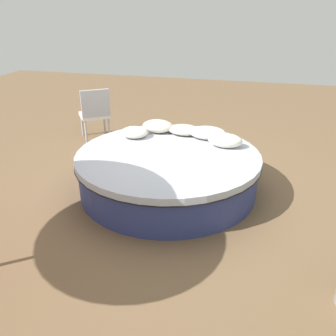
% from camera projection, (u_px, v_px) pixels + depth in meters
% --- Properties ---
extents(ground_plane, '(16.00, 16.00, 0.00)m').
position_uv_depth(ground_plane, '(168.00, 189.00, 5.09)').
color(ground_plane, brown).
extents(round_bed, '(2.51, 2.51, 0.56)m').
position_uv_depth(round_bed, '(168.00, 171.00, 4.97)').
color(round_bed, navy).
rests_on(round_bed, ground_plane).
extents(throw_pillow_0, '(0.48, 0.29, 0.19)m').
position_uv_depth(throw_pillow_0, '(225.00, 140.00, 5.03)').
color(throw_pillow_0, silver).
rests_on(throw_pillow_0, round_bed).
extents(throw_pillow_1, '(0.55, 0.36, 0.18)m').
position_uv_depth(throw_pillow_1, '(208.00, 133.00, 5.34)').
color(throw_pillow_1, silver).
rests_on(throw_pillow_1, round_bed).
extents(throw_pillow_2, '(0.48, 0.38, 0.14)m').
position_uv_depth(throw_pillow_2, '(184.00, 130.00, 5.53)').
color(throw_pillow_2, beige).
rests_on(throw_pillow_2, round_bed).
extents(throw_pillow_3, '(0.48, 0.38, 0.19)m').
position_uv_depth(throw_pillow_3, '(158.00, 126.00, 5.62)').
color(throw_pillow_3, beige).
rests_on(throw_pillow_3, round_bed).
extents(throw_pillow_4, '(0.40, 0.37, 0.15)m').
position_uv_depth(throw_pillow_4, '(134.00, 132.00, 5.40)').
color(throw_pillow_4, silver).
rests_on(throw_pillow_4, round_bed).
extents(patio_chair, '(0.71, 0.71, 0.98)m').
position_uv_depth(patio_chair, '(95.00, 111.00, 6.73)').
color(patio_chair, '#B7B7BC').
rests_on(patio_chair, ground_plane).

